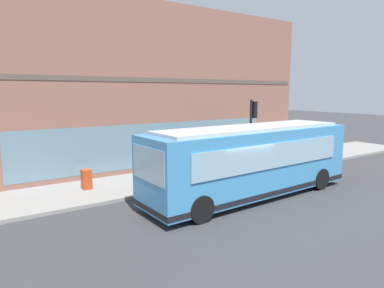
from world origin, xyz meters
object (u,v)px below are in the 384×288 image
at_px(pedestrian_by_light_pole, 233,150).
at_px(newspaper_vending_box, 87,179).
at_px(traffic_light_near_corner, 253,122).
at_px(pedestrian_near_hydrant, 185,159).
at_px(fire_hydrant, 259,159).
at_px(city_bus_nearside, 251,161).

distance_m(pedestrian_by_light_pole, newspaper_vending_box, 9.00).
distance_m(traffic_light_near_corner, pedestrian_near_hydrant, 4.42).
bearing_deg(fire_hydrant, city_bus_nearside, 131.94).
height_order(city_bus_nearside, pedestrian_near_hydrant, city_bus_nearside).
bearing_deg(traffic_light_near_corner, fire_hydrant, -57.86).
relative_size(city_bus_nearside, traffic_light_near_corner, 2.56).
distance_m(traffic_light_near_corner, pedestrian_by_light_pole, 2.70).
bearing_deg(pedestrian_by_light_pole, pedestrian_near_hydrant, 108.47).
bearing_deg(city_bus_nearside, traffic_light_near_corner, -44.04).
distance_m(pedestrian_near_hydrant, newspaper_vending_box, 4.81).
height_order(traffic_light_near_corner, pedestrian_by_light_pole, traffic_light_near_corner).
relative_size(traffic_light_near_corner, newspaper_vending_box, 4.40).
bearing_deg(traffic_light_near_corner, city_bus_nearside, 135.96).
xyz_separation_m(traffic_light_near_corner, pedestrian_near_hydrant, (0.49, 4.05, -1.71)).
xyz_separation_m(pedestrian_by_light_pole, newspaper_vending_box, (-0.41, 8.98, -0.44)).
relative_size(city_bus_nearside, newspaper_vending_box, 11.25).
distance_m(city_bus_nearside, newspaper_vending_box, 7.42).
xyz_separation_m(traffic_light_near_corner, pedestrian_by_light_pole, (1.93, -0.28, -1.87)).
relative_size(traffic_light_near_corner, fire_hydrant, 5.35).
bearing_deg(pedestrian_by_light_pole, city_bus_nearside, 147.14).
height_order(city_bus_nearside, traffic_light_near_corner, traffic_light_near_corner).
relative_size(pedestrian_by_light_pole, newspaper_vending_box, 1.74).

